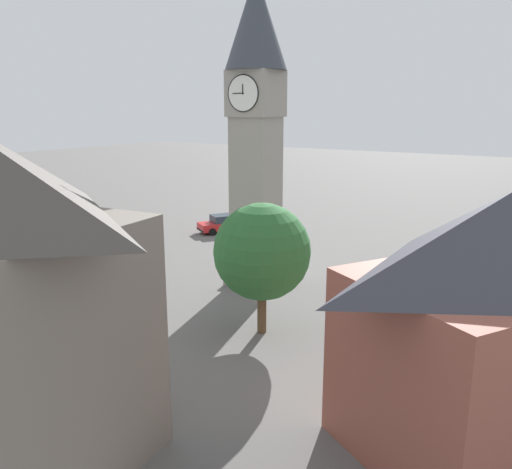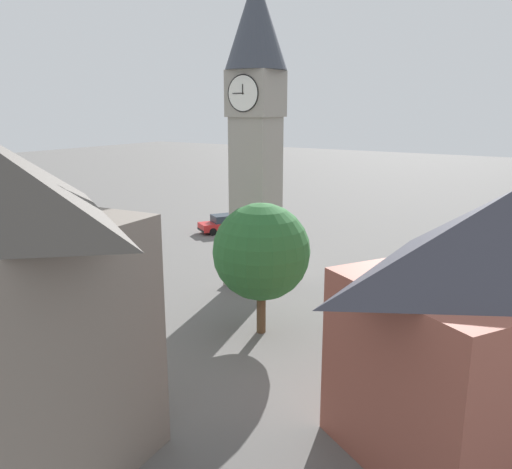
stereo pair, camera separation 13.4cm
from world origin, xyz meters
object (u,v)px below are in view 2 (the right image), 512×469
pedestrian (117,253)px  tree (261,252)px  car_red_corner (364,286)px  car_silver_kerb (223,223)px  clock_tower (256,109)px  car_blue_kerb (18,285)px  building_terrace_right (503,316)px  lamp_post (104,239)px

pedestrian → tree: bearing=165.1°
pedestrian → car_red_corner: bearing=-168.7°
car_silver_kerb → clock_tower: bearing=134.3°
car_blue_kerb → car_red_corner: bearing=-148.0°
car_blue_kerb → car_red_corner: (-16.70, -10.46, 0.00)m
pedestrian → building_terrace_right: bearing=165.1°
car_blue_kerb → car_silver_kerb: 19.51m
car_blue_kerb → building_terrace_right: (-24.95, -0.63, 3.48)m
building_terrace_right → lamp_post: bearing=-6.3°
car_blue_kerb → pedestrian: size_ratio=2.64×
car_silver_kerb → building_terrace_right: 31.27m
clock_tower → pedestrian: size_ratio=10.72×
car_red_corner → tree: tree is taller
car_blue_kerb → pedestrian: bearing=-92.5°
clock_tower → tree: (-4.14, 6.03, -6.52)m
lamp_post → car_blue_kerb: bearing=36.0°
car_silver_kerb → building_terrace_right: bearing=142.6°
lamp_post → building_terrace_right: bearing=173.7°
car_silver_kerb → building_terrace_right: size_ratio=0.37×
tree → building_terrace_right: size_ratio=0.54×
car_red_corner → lamp_post: lamp_post is taller
car_blue_kerb → pedestrian: 7.18m
pedestrian → tree: (-13.86, 3.68, 3.03)m
clock_tower → car_red_corner: 11.89m
car_blue_kerb → building_terrace_right: size_ratio=0.38×
car_silver_kerb → car_red_corner: bearing=151.2°
car_blue_kerb → pedestrian: (-0.31, -7.17, 0.25)m
car_silver_kerb → lamp_post: lamp_post is taller
pedestrian → car_silver_kerb: bearing=-89.8°
clock_tower → lamp_post: size_ratio=3.58×
car_red_corner → car_blue_kerb: bearing=32.0°
building_terrace_right → car_red_corner: bearing=-50.0°
pedestrian → building_terrace_right: (-24.64, 6.54, 3.24)m
car_blue_kerb → building_terrace_right: 25.20m
car_blue_kerb → tree: tree is taller
car_red_corner → pedestrian: 16.72m
car_red_corner → lamp_post: size_ratio=0.86×
tree → lamp_post: size_ratio=1.25×
tree → building_terrace_right: 11.16m
clock_tower → building_terrace_right: (-14.93, 8.89, -6.31)m
car_red_corner → lamp_post: (12.67, 7.53, 2.62)m
car_silver_kerb → tree: bearing=131.0°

